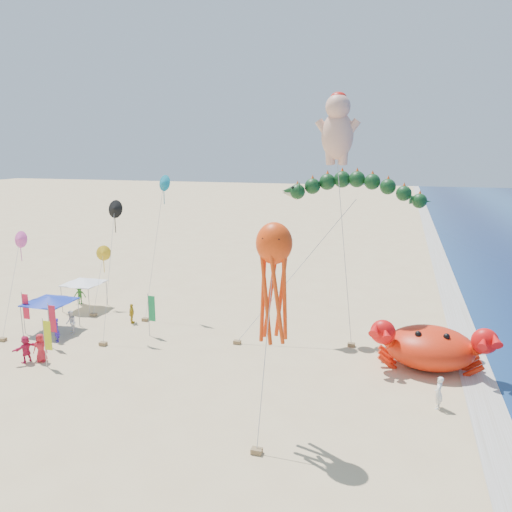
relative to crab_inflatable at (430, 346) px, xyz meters
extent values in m
plane|color=#D1B784|center=(-9.25, -2.06, -1.41)|extent=(320.00, 320.00, 0.00)
plane|color=silver|center=(2.75, -2.06, -1.41)|extent=(320.00, 320.00, 0.00)
ellipsoid|color=red|center=(0.00, 0.11, -0.12)|extent=(5.51, 4.59, 2.58)
sphere|color=red|center=(-2.89, -0.97, 1.03)|extent=(1.54, 1.54, 1.54)
sphere|color=black|center=(-0.81, -0.79, 1.03)|extent=(0.40, 0.40, 0.40)
sphere|color=red|center=(2.89, -0.97, 1.03)|extent=(1.54, 1.54, 1.54)
sphere|color=black|center=(0.81, -0.79, 1.03)|extent=(0.40, 0.40, 0.40)
cone|color=black|center=(-9.82, 4.33, 9.13)|extent=(1.36, 1.00, 1.11)
cylinder|color=#B2B2B2|center=(-9.00, 2.33, 3.66)|extent=(7.54, 4.05, 9.87)
cube|color=olive|center=(-12.74, 0.33, -1.29)|extent=(0.50, 0.35, 0.25)
ellipsoid|color=#E8A98D|center=(-6.68, 4.00, 12.87)|extent=(2.17, 1.79, 3.20)
sphere|color=#E8A98D|center=(-6.68, 3.80, 14.74)|extent=(1.67, 1.67, 1.67)
ellipsoid|color=red|center=(-6.68, 3.90, 15.33)|extent=(1.08, 1.08, 0.76)
cylinder|color=#B2B2B2|center=(-5.83, 3.04, 5.17)|extent=(1.74, 1.97, 12.86)
cube|color=olive|center=(-4.99, 2.09, -1.29)|extent=(0.50, 0.35, 0.25)
ellipsoid|color=#FA410D|center=(-7.62, -9.69, 7.90)|extent=(1.66, 1.49, 1.91)
cylinder|color=#B2B2B2|center=(-7.74, -10.66, 3.04)|extent=(0.29, 1.99, 8.62)
cube|color=olive|center=(-7.87, -11.64, -1.29)|extent=(0.50, 0.35, 0.25)
cylinder|color=gray|center=(-28.41, -2.45, -0.31)|extent=(0.06, 0.06, 2.20)
cylinder|color=gray|center=(-25.58, -2.45, -0.31)|extent=(0.06, 0.06, 2.20)
cylinder|color=gray|center=(-28.41, 0.38, -0.31)|extent=(0.06, 0.06, 2.20)
cylinder|color=gray|center=(-25.58, 0.38, -0.31)|extent=(0.06, 0.06, 2.20)
cube|color=#122AA6|center=(-26.99, -1.03, 0.83)|extent=(3.07, 3.07, 0.08)
cone|color=#122AA6|center=(-26.99, -1.03, 1.07)|extent=(3.37, 3.37, 0.45)
cylinder|color=gray|center=(-29.03, 2.91, -0.31)|extent=(0.06, 0.06, 2.20)
cylinder|color=gray|center=(-26.40, 2.91, -0.31)|extent=(0.06, 0.06, 2.20)
cylinder|color=gray|center=(-29.03, 5.54, -0.31)|extent=(0.06, 0.06, 2.20)
cylinder|color=gray|center=(-26.40, 5.54, -0.31)|extent=(0.06, 0.06, 2.20)
cube|color=white|center=(-27.71, 4.22, 0.83)|extent=(2.87, 2.87, 0.08)
cone|color=white|center=(-27.71, 4.22, 1.07)|extent=(3.15, 3.15, 0.45)
cylinder|color=gray|center=(-23.12, -6.52, 0.19)|extent=(0.05, 0.05, 3.20)
cube|color=#C9D519|center=(-22.84, -6.52, 0.69)|extent=(0.50, 0.04, 1.90)
cylinder|color=gray|center=(-24.86, -3.83, 0.19)|extent=(0.05, 0.05, 3.20)
cube|color=red|center=(-24.58, -3.83, 0.69)|extent=(0.50, 0.04, 1.90)
cylinder|color=gray|center=(-28.52, -2.09, 0.19)|extent=(0.05, 0.05, 3.20)
cube|color=#FF1C3B|center=(-28.24, -2.09, 0.69)|extent=(0.50, 0.04, 1.90)
cylinder|color=gray|center=(-19.42, 0.06, 0.19)|extent=(0.05, 0.05, 3.20)
cube|color=#178C48|center=(-19.14, 0.06, 0.69)|extent=(0.50, 0.04, 1.90)
imported|color=white|center=(0.22, -5.12, -0.52)|extent=(0.51, 0.70, 1.78)
imported|color=#301FB6|center=(-25.16, -2.82, -0.55)|extent=(0.75, 0.72, 1.72)
imported|color=white|center=(-25.14, -1.22, -0.54)|extent=(1.06, 1.08, 1.76)
imported|color=#276822|center=(-28.98, 5.27, -0.59)|extent=(1.22, 1.00, 1.64)
imported|color=red|center=(-23.95, -5.95, -0.48)|extent=(1.05, 0.84, 1.87)
imported|color=#D32152|center=(-24.80, -6.30, -0.52)|extent=(1.01, 1.73, 1.78)
imported|color=gold|center=(-22.02, 2.10, -0.63)|extent=(0.54, 0.97, 1.57)
cone|color=#F050B2|center=(-29.93, -0.13, 5.27)|extent=(1.30, 0.51, 1.32)
cylinder|color=#B2B2B2|center=(-29.68, -1.63, 1.95)|extent=(0.55, 3.04, 6.45)
cube|color=olive|center=(-29.43, -3.13, -1.29)|extent=(0.50, 0.35, 0.25)
cone|color=black|center=(-21.77, 0.13, 7.83)|extent=(1.30, 0.51, 1.32)
cylinder|color=#B2B2B2|center=(-21.52, -1.37, 3.23)|extent=(0.55, 3.04, 9.01)
cube|color=olive|center=(-21.27, -2.87, -1.29)|extent=(0.50, 0.35, 0.25)
cone|color=#0D7594|center=(-20.50, 5.42, 9.34)|extent=(1.30, 0.51, 1.32)
cylinder|color=#B2B2B2|center=(-20.25, 3.92, 3.99)|extent=(0.55, 3.04, 10.52)
cube|color=olive|center=(-20.00, 2.42, -1.29)|extent=(0.50, 0.35, 0.25)
cone|color=yellow|center=(-26.31, 5.24, 3.33)|extent=(1.30, 0.51, 1.32)
cylinder|color=#B2B2B2|center=(-26.06, 3.74, 0.98)|extent=(0.54, 3.04, 4.51)
cube|color=olive|center=(-25.81, 2.24, -1.29)|extent=(0.50, 0.35, 0.25)
camera|label=1|loc=(-2.33, -30.92, 12.07)|focal=35.00mm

